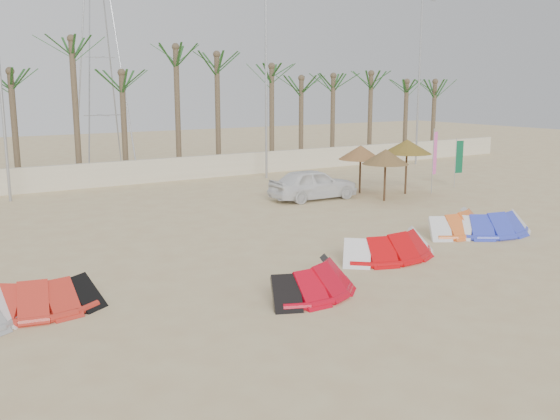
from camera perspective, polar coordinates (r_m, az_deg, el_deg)
ground at (r=16.21m, az=11.61°, el=-8.03°), size 120.00×120.00×0.00m
boundary_wall at (r=34.92m, az=-14.30°, el=3.29°), size 60.00×0.30×1.30m
palm_line at (r=36.26m, az=-14.51°, el=12.76°), size 52.00×4.00×7.70m
lamp_b at (r=31.26m, az=-24.18°, el=11.19°), size 1.25×0.14×11.00m
lamp_c at (r=36.17m, az=-1.24°, el=12.03°), size 1.25×0.14×11.00m
lamp_d at (r=43.63m, az=12.64°, el=11.64°), size 1.25×0.14×11.00m
pylon at (r=40.97m, az=-15.60°, el=3.45°), size 3.00×3.00×14.00m
kite_red_left at (r=16.17m, az=-21.81°, el=-7.13°), size 3.31×2.07×0.90m
kite_red_mid at (r=16.32m, az=2.61°, el=-6.13°), size 3.48×2.42×0.90m
kite_red_right at (r=19.95m, az=9.48°, el=-3.02°), size 3.61×1.66×0.90m
kite_orange at (r=23.74m, az=15.50°, el=-0.99°), size 3.40×2.11×0.90m
kite_blue at (r=23.92m, az=18.18°, el=-1.05°), size 3.60×2.06×0.90m
parasol_left at (r=31.30m, az=7.38°, el=5.24°), size 2.19×2.19×2.41m
parasol_mid at (r=29.33m, az=9.63°, el=4.82°), size 2.19×2.19×2.43m
parasol_right at (r=31.45m, az=11.54°, el=5.70°), size 2.45×2.45×2.71m
flag_pink at (r=31.94m, az=14.03°, el=4.89°), size 0.44×0.16×3.24m
flag_green at (r=34.25m, az=15.95°, el=4.58°), size 0.44×0.14×2.62m
car at (r=29.51m, az=3.06°, el=2.39°), size 4.39×1.90×1.48m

